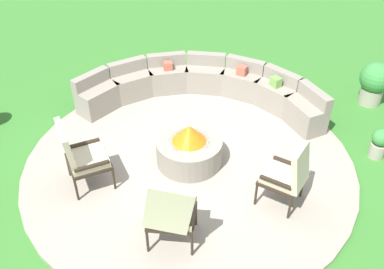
% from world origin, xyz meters
% --- Properties ---
extents(ground_plane, '(24.00, 24.00, 0.00)m').
position_xyz_m(ground_plane, '(0.00, 0.00, 0.00)').
color(ground_plane, '#387A2D').
extents(patio_circle, '(5.27, 5.27, 0.06)m').
position_xyz_m(patio_circle, '(0.00, 0.00, 0.03)').
color(patio_circle, '#9E9384').
rests_on(patio_circle, ground_plane).
extents(fire_pit, '(1.04, 1.04, 0.70)m').
position_xyz_m(fire_pit, '(0.00, 0.00, 0.33)').
color(fire_pit, gray).
rests_on(fire_pit, patio_circle).
extents(curved_stone_bench, '(4.52, 1.86, 0.72)m').
position_xyz_m(curved_stone_bench, '(-0.14, 1.79, 0.36)').
color(curved_stone_bench, gray).
rests_on(curved_stone_bench, patio_circle).
extents(lounge_chair_front_left, '(0.84, 0.86, 1.13)m').
position_xyz_m(lounge_chair_front_left, '(-1.41, -0.84, 0.62)').
color(lounge_chair_front_left, '#2D2319').
rests_on(lounge_chair_front_left, patio_circle).
extents(lounge_chair_front_right, '(0.69, 0.62, 1.14)m').
position_xyz_m(lounge_chair_front_right, '(0.14, -1.64, 0.63)').
color(lounge_chair_front_right, '#2D2319').
rests_on(lounge_chair_front_right, patio_circle).
extents(lounge_chair_back_left, '(0.71, 0.69, 1.04)m').
position_xyz_m(lounge_chair_back_left, '(1.52, -0.58, 0.60)').
color(lounge_chair_back_left, '#2D2319').
rests_on(lounge_chair_back_left, patio_circle).
extents(potted_plant_0, '(0.29, 0.29, 0.53)m').
position_xyz_m(potted_plant_0, '(2.96, 0.86, 0.28)').
color(potted_plant_0, '#A89E8E').
rests_on(potted_plant_0, ground_plane).
extents(potted_plant_3, '(0.58, 0.58, 0.85)m').
position_xyz_m(potted_plant_3, '(3.02, 2.53, 0.48)').
color(potted_plant_3, '#A89E8E').
rests_on(potted_plant_3, ground_plane).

